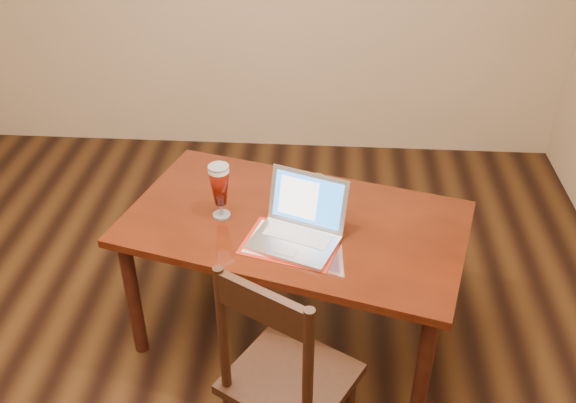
{
  "coord_description": "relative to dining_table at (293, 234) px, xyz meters",
  "views": [
    {
      "loc": [
        0.59,
        -1.89,
        2.42
      ],
      "look_at": [
        0.42,
        0.45,
        0.84
      ],
      "focal_mm": 40.0,
      "sensor_mm": 36.0,
      "label": 1
    }
  ],
  "objects": [
    {
      "name": "dining_chair",
      "position": [
        0.02,
        -0.72,
        -0.15
      ],
      "size": [
        0.6,
        0.59,
        1.05
      ],
      "rotation": [
        0.0,
        0.0,
        -0.52
      ],
      "color": "black",
      "rests_on": "ground"
    },
    {
      "name": "room_shell",
      "position": [
        -0.44,
        -0.48,
        1.12
      ],
      "size": [
        4.51,
        5.01,
        2.71
      ],
      "color": "tan",
      "rests_on": "ground"
    },
    {
      "name": "dining_table",
      "position": [
        0.0,
        0.0,
        0.0
      ],
      "size": [
        1.7,
        1.24,
        0.98
      ],
      "rotation": [
        0.0,
        0.0,
        -0.27
      ],
      "color": "#4E190A",
      "rests_on": "ground"
    }
  ]
}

